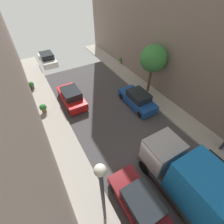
{
  "coord_description": "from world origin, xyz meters",
  "views": [
    {
      "loc": [
        -5.52,
        -3.72,
        10.42
      ],
      "look_at": [
        -0.23,
        5.47,
        0.5
      ],
      "focal_mm": 25.69,
      "sensor_mm": 36.0,
      "label": 1
    }
  ],
  "objects_px": {
    "parked_car_left_4": "(48,59)",
    "lamp_post": "(102,190)",
    "potted_plant_4": "(120,60)",
    "street_tree_1": "(153,59)",
    "parked_car_left_3": "(72,97)",
    "parked_car_left_2": "(140,204)",
    "parked_car_right_2": "(138,99)",
    "potted_plant_3": "(31,85)",
    "delivery_truck": "(197,189)",
    "potted_plant_2": "(43,108)"
  },
  "relations": [
    {
      "from": "parked_car_left_4",
      "to": "lamp_post",
      "type": "distance_m",
      "value": 20.6
    },
    {
      "from": "parked_car_left_4",
      "to": "potted_plant_4",
      "type": "distance_m",
      "value": 9.94
    },
    {
      "from": "parked_car_left_4",
      "to": "street_tree_1",
      "type": "height_order",
      "value": "street_tree_1"
    },
    {
      "from": "parked_car_left_3",
      "to": "potted_plant_4",
      "type": "xyz_separation_m",
      "value": [
        8.5,
        4.61,
        -0.08
      ]
    },
    {
      "from": "parked_car_left_4",
      "to": "lamp_post",
      "type": "height_order",
      "value": "lamp_post"
    },
    {
      "from": "potted_plant_4",
      "to": "lamp_post",
      "type": "bearing_deg",
      "value": -124.52
    },
    {
      "from": "parked_car_left_3",
      "to": "parked_car_left_2",
      "type": "bearing_deg",
      "value": -90.0
    },
    {
      "from": "parked_car_right_2",
      "to": "potted_plant_3",
      "type": "height_order",
      "value": "parked_car_right_2"
    },
    {
      "from": "delivery_truck",
      "to": "lamp_post",
      "type": "distance_m",
      "value": 5.29
    },
    {
      "from": "parked_car_left_4",
      "to": "parked_car_left_2",
      "type": "bearing_deg",
      "value": -90.0
    },
    {
      "from": "potted_plant_4",
      "to": "lamp_post",
      "type": "xyz_separation_m",
      "value": [
        -10.4,
        -15.12,
        3.14
      ]
    },
    {
      "from": "parked_car_left_3",
      "to": "parked_car_right_2",
      "type": "xyz_separation_m",
      "value": [
        5.4,
        -3.59,
        0.0
      ]
    },
    {
      "from": "parked_car_left_3",
      "to": "lamp_post",
      "type": "bearing_deg",
      "value": -100.25
    },
    {
      "from": "parked_car_left_3",
      "to": "lamp_post",
      "type": "relative_size",
      "value": 0.76
    },
    {
      "from": "parked_car_left_3",
      "to": "potted_plant_4",
      "type": "height_order",
      "value": "parked_car_left_3"
    },
    {
      "from": "potted_plant_2",
      "to": "parked_car_right_2",
      "type": "bearing_deg",
      "value": -22.29
    },
    {
      "from": "parked_car_left_2",
      "to": "potted_plant_4",
      "type": "xyz_separation_m",
      "value": [
        8.5,
        15.7,
        -0.08
      ]
    },
    {
      "from": "street_tree_1",
      "to": "parked_car_left_4",
      "type": "bearing_deg",
      "value": 122.56
    },
    {
      "from": "potted_plant_4",
      "to": "lamp_post",
      "type": "height_order",
      "value": "lamp_post"
    },
    {
      "from": "parked_car_right_2",
      "to": "potted_plant_3",
      "type": "relative_size",
      "value": 4.93
    },
    {
      "from": "parked_car_left_3",
      "to": "potted_plant_2",
      "type": "relative_size",
      "value": 4.65
    },
    {
      "from": "parked_car_left_2",
      "to": "potted_plant_2",
      "type": "height_order",
      "value": "parked_car_left_2"
    },
    {
      "from": "potted_plant_2",
      "to": "potted_plant_4",
      "type": "relative_size",
      "value": 1.08
    },
    {
      "from": "parked_car_left_3",
      "to": "parked_car_right_2",
      "type": "relative_size",
      "value": 1.0
    },
    {
      "from": "potted_plant_2",
      "to": "potted_plant_3",
      "type": "xyz_separation_m",
      "value": [
        -0.26,
        4.57,
        -0.05
      ]
    },
    {
      "from": "potted_plant_2",
      "to": "lamp_post",
      "type": "distance_m",
      "value": 10.79
    },
    {
      "from": "street_tree_1",
      "to": "parked_car_left_3",
      "type": "bearing_deg",
      "value": 163.07
    },
    {
      "from": "potted_plant_2",
      "to": "potted_plant_3",
      "type": "bearing_deg",
      "value": 93.22
    },
    {
      "from": "delivery_truck",
      "to": "potted_plant_3",
      "type": "distance_m",
      "value": 17.56
    },
    {
      "from": "street_tree_1",
      "to": "potted_plant_4",
      "type": "relative_size",
      "value": 5.9
    },
    {
      "from": "potted_plant_2",
      "to": "delivery_truck",
      "type": "bearing_deg",
      "value": -65.29
    },
    {
      "from": "parked_car_right_2",
      "to": "lamp_post",
      "type": "distance_m",
      "value": 10.51
    },
    {
      "from": "parked_car_left_3",
      "to": "potted_plant_4",
      "type": "bearing_deg",
      "value": 28.5
    },
    {
      "from": "potted_plant_2",
      "to": "potted_plant_4",
      "type": "distance_m",
      "value": 12.3
    },
    {
      "from": "delivery_truck",
      "to": "parked_car_left_2",
      "type": "bearing_deg",
      "value": 157.61
    },
    {
      "from": "parked_car_left_3",
      "to": "lamp_post",
      "type": "height_order",
      "value": "lamp_post"
    },
    {
      "from": "street_tree_1",
      "to": "lamp_post",
      "type": "height_order",
      "value": "lamp_post"
    },
    {
      "from": "parked_car_left_4",
      "to": "potted_plant_3",
      "type": "distance_m",
      "value": 6.23
    },
    {
      "from": "potted_plant_2",
      "to": "lamp_post",
      "type": "height_order",
      "value": "lamp_post"
    },
    {
      "from": "delivery_truck",
      "to": "street_tree_1",
      "type": "xyz_separation_m",
      "value": [
        5.04,
        9.84,
        2.02
      ]
    },
    {
      "from": "street_tree_1",
      "to": "potted_plant_3",
      "type": "relative_size",
      "value": 5.81
    },
    {
      "from": "potted_plant_4",
      "to": "parked_car_right_2",
      "type": "bearing_deg",
      "value": -110.7
    },
    {
      "from": "parked_car_left_4",
      "to": "delivery_truck",
      "type": "bearing_deg",
      "value": -82.99
    },
    {
      "from": "parked_car_left_4",
      "to": "potted_plant_3",
      "type": "height_order",
      "value": "parked_car_left_4"
    },
    {
      "from": "parked_car_left_4",
      "to": "potted_plant_4",
      "type": "bearing_deg",
      "value": -31.26
    },
    {
      "from": "parked_car_right_2",
      "to": "street_tree_1",
      "type": "relative_size",
      "value": 0.85
    },
    {
      "from": "parked_car_left_4",
      "to": "lamp_post",
      "type": "relative_size",
      "value": 0.76
    },
    {
      "from": "parked_car_left_4",
      "to": "parked_car_right_2",
      "type": "bearing_deg",
      "value": -67.99
    },
    {
      "from": "street_tree_1",
      "to": "potted_plant_3",
      "type": "distance_m",
      "value": 13.12
    },
    {
      "from": "delivery_truck",
      "to": "street_tree_1",
      "type": "distance_m",
      "value": 11.24
    }
  ]
}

